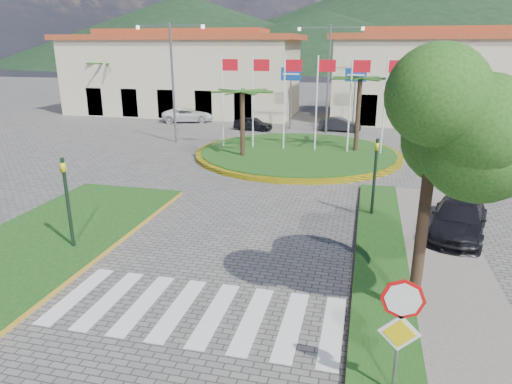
% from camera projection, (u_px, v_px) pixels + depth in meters
% --- Properties ---
extents(median_left, '(5.00, 14.00, 0.18)m').
position_uv_depth(median_left, '(30.00, 250.00, 15.12)').
color(median_left, '#164112').
rests_on(median_left, ground).
extents(crosswalk, '(8.00, 3.00, 0.01)m').
position_uv_depth(crosswalk, '(193.00, 311.00, 11.84)').
color(crosswalk, silver).
rests_on(crosswalk, ground).
extents(roundabout_island, '(12.70, 12.70, 6.00)m').
position_uv_depth(roundabout_island, '(298.00, 153.00, 28.43)').
color(roundabout_island, yellow).
rests_on(roundabout_island, ground).
extents(stop_sign, '(0.80, 0.11, 2.65)m').
position_uv_depth(stop_sign, '(400.00, 321.00, 8.30)').
color(stop_sign, slate).
rests_on(stop_sign, ground).
extents(deciduous_tree, '(3.60, 3.60, 6.80)m').
position_uv_depth(deciduous_tree, '(436.00, 113.00, 9.94)').
color(deciduous_tree, black).
rests_on(deciduous_tree, ground).
extents(traffic_light_left, '(0.15, 0.18, 3.20)m').
position_uv_depth(traffic_light_left, '(67.00, 196.00, 14.72)').
color(traffic_light_left, black).
rests_on(traffic_light_left, ground).
extents(traffic_light_right, '(0.15, 0.18, 3.20)m').
position_uv_depth(traffic_light_right, '(375.00, 171.00, 17.63)').
color(traffic_light_right, black).
rests_on(traffic_light_right, ground).
extents(traffic_light_far, '(0.18, 0.15, 3.20)m').
position_uv_depth(traffic_light_far, '(429.00, 119.00, 29.79)').
color(traffic_light_far, black).
rests_on(traffic_light_far, ground).
extents(direction_sign_west, '(1.60, 0.14, 5.20)m').
position_uv_depth(direction_sign_west, '(291.00, 85.00, 36.14)').
color(direction_sign_west, slate).
rests_on(direction_sign_west, ground).
extents(direction_sign_east, '(1.60, 0.14, 5.20)m').
position_uv_depth(direction_sign_east, '(355.00, 87.00, 35.02)').
color(direction_sign_east, slate).
rests_on(direction_sign_east, ground).
extents(street_lamp_centre, '(4.80, 0.16, 8.00)m').
position_uv_depth(street_lamp_centre, '(328.00, 74.00, 34.27)').
color(street_lamp_centre, slate).
rests_on(street_lamp_centre, ground).
extents(street_lamp_west, '(4.80, 0.16, 8.00)m').
position_uv_depth(street_lamp_west, '(173.00, 77.00, 30.97)').
color(street_lamp_west, slate).
rests_on(street_lamp_west, ground).
extents(building_left, '(23.32, 9.54, 8.05)m').
position_uv_depth(building_left, '(183.00, 73.00, 45.21)').
color(building_left, beige).
rests_on(building_left, ground).
extents(building_right, '(19.08, 9.54, 8.05)m').
position_uv_depth(building_right, '(440.00, 77.00, 39.83)').
color(building_right, beige).
rests_on(building_right, ground).
extents(hill_far_west, '(140.00, 140.00, 22.00)m').
position_uv_depth(hill_far_west, '(184.00, 30.00, 146.54)').
color(hill_far_west, black).
rests_on(hill_far_west, ground).
extents(hill_far_mid, '(180.00, 180.00, 30.00)m').
position_uv_depth(hill_far_mid, '(409.00, 18.00, 148.11)').
color(hill_far_mid, black).
rests_on(hill_far_mid, ground).
extents(hill_near_back, '(110.00, 110.00, 16.00)m').
position_uv_depth(hill_near_back, '(321.00, 40.00, 128.13)').
color(hill_near_back, black).
rests_on(hill_near_back, ground).
extents(white_van, '(4.92, 3.37, 1.25)m').
position_uv_depth(white_van, '(188.00, 115.00, 40.71)').
color(white_van, silver).
rests_on(white_van, ground).
extents(car_dark_a, '(3.29, 1.67, 1.07)m').
position_uv_depth(car_dark_a, '(253.00, 123.00, 36.80)').
color(car_dark_a, black).
rests_on(car_dark_a, ground).
extents(car_dark_b, '(3.36, 1.34, 1.09)m').
position_uv_depth(car_dark_b, '(340.00, 124.00, 36.27)').
color(car_dark_b, black).
rests_on(car_dark_b, ground).
extents(car_side_right, '(2.82, 4.73, 1.29)m').
position_uv_depth(car_side_right, '(458.00, 219.00, 16.33)').
color(car_side_right, black).
rests_on(car_side_right, ground).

